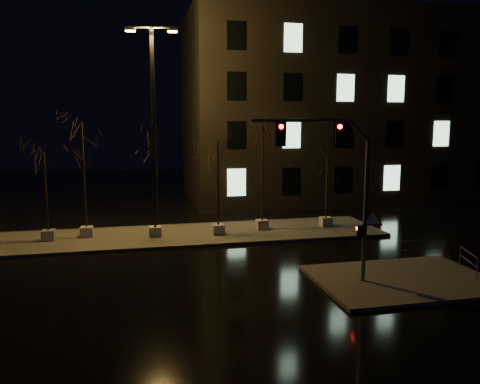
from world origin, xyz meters
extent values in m
plane|color=black|center=(0.00, 0.00, 0.00)|extent=(90.00, 90.00, 0.00)
cube|color=#4F4E47|center=(0.00, 6.00, 0.07)|extent=(22.00, 5.00, 0.15)
cube|color=#4F4E47|center=(7.50, -3.50, 0.07)|extent=(7.00, 5.00, 0.15)
cube|color=black|center=(14.00, 18.00, 7.50)|extent=(25.00, 12.00, 15.00)
cube|color=#ACA9A0|center=(-7.49, 6.13, 0.43)|extent=(0.65, 0.65, 0.55)
cylinder|color=black|center=(-7.49, 6.13, 2.75)|extent=(0.11, 0.11, 4.10)
cube|color=#ACA9A0|center=(-5.58, 6.49, 0.43)|extent=(0.65, 0.65, 0.55)
cylinder|color=black|center=(-5.58, 6.49, 3.54)|extent=(0.11, 0.11, 5.67)
cube|color=#ACA9A0|center=(-1.92, 5.72, 0.43)|extent=(0.65, 0.65, 0.55)
cylinder|color=black|center=(-1.92, 5.72, 3.44)|extent=(0.11, 0.11, 5.49)
cube|color=#ACA9A0|center=(1.55, 5.47, 0.43)|extent=(0.65, 0.65, 0.55)
cylinder|color=black|center=(1.55, 5.47, 3.03)|extent=(0.11, 0.11, 4.65)
cube|color=#ACA9A0|center=(4.26, 6.12, 0.43)|extent=(0.65, 0.65, 0.55)
cylinder|color=black|center=(4.26, 6.12, 3.45)|extent=(0.11, 0.11, 5.49)
cube|color=#ACA9A0|center=(8.24, 6.10, 0.43)|extent=(0.65, 0.65, 0.55)
cylinder|color=black|center=(8.24, 6.10, 2.54)|extent=(0.11, 0.11, 3.68)
cylinder|color=#5A5B61|center=(5.78, -3.43, 2.90)|extent=(0.16, 0.16, 5.49)
cylinder|color=#5A5B61|center=(3.27, -2.74, 6.41)|extent=(3.56, 1.10, 0.13)
cube|color=black|center=(4.72, -3.14, 5.91)|extent=(0.32, 0.27, 0.82)
cube|color=black|center=(2.60, -2.55, 5.91)|extent=(0.32, 0.27, 0.82)
cube|color=black|center=(5.59, -3.38, 2.16)|extent=(0.24, 0.21, 0.41)
cone|color=red|center=(6.03, -3.55, 2.62)|extent=(0.93, 0.28, 0.95)
sphere|color=#FF0C07|center=(5.78, -3.43, 6.18)|extent=(0.16, 0.16, 0.16)
cylinder|color=black|center=(-1.79, 6.90, 5.79)|extent=(0.23, 0.23, 11.27)
cylinder|color=black|center=(-1.79, 6.90, 11.42)|extent=(2.47, 0.45, 0.11)
cube|color=orange|center=(-2.91, 7.05, 11.25)|extent=(0.60, 0.39, 0.23)
cube|color=orange|center=(-0.67, 6.75, 11.25)|extent=(0.60, 0.39, 0.23)
cylinder|color=#5A5B61|center=(8.59, -1.47, 0.59)|extent=(0.05, 0.05, 0.89)
cylinder|color=#5A5B61|center=(10.75, -1.53, 0.59)|extent=(0.05, 0.05, 0.89)
cylinder|color=#5A5B61|center=(9.67, -1.50, 1.09)|extent=(2.17, 0.10, 0.04)
cylinder|color=#5A5B61|center=(9.67, -1.50, 0.69)|extent=(2.17, 0.10, 0.04)
cylinder|color=#5A5B61|center=(10.22, -4.36, 0.56)|extent=(0.05, 0.05, 0.83)
cylinder|color=#5A5B61|center=(10.78, -2.61, 0.56)|extent=(0.05, 0.05, 0.83)
cylinder|color=#5A5B61|center=(10.50, -3.49, 1.02)|extent=(0.60, 1.76, 0.04)
cylinder|color=#5A5B61|center=(10.50, -3.49, 0.65)|extent=(0.60, 1.76, 0.04)
camera|label=1|loc=(-2.84, -19.71, 6.33)|focal=35.00mm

